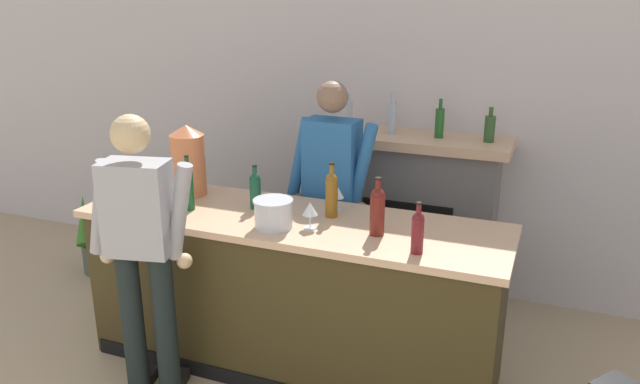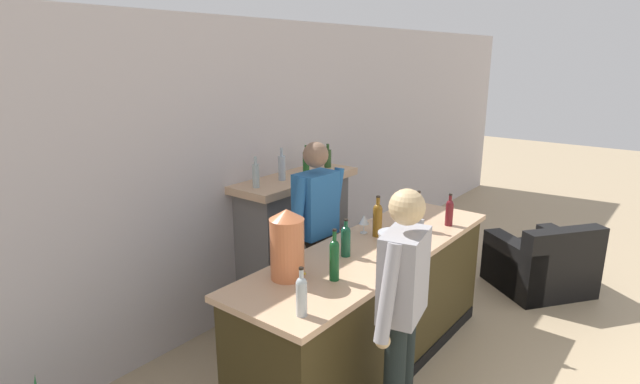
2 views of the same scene
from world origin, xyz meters
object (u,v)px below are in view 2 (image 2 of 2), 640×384
(person_bartender, at_px, (316,234))
(copper_dispenser, at_px, (287,244))
(wine_glass_by_dispenser, at_px, (364,220))
(fireplace_stone, at_px, (295,238))
(wine_bottle_merlot_tall, at_px, (346,240))
(wine_bottle_chardonnay_pale, at_px, (334,258))
(armchair_black, at_px, (543,267))
(wine_bottle_rose_blush, at_px, (378,218))
(wine_bottle_burgundy_dark, at_px, (449,211))
(ice_bucket_steel, at_px, (393,243))
(wine_glass_mid_counter, at_px, (400,230))
(wine_bottle_riesling_slim, at_px, (302,294))
(person_customer, at_px, (401,313))
(wine_bottle_port_short, at_px, (417,212))

(person_bartender, relative_size, copper_dispenser, 3.72)
(wine_glass_by_dispenser, bearing_deg, fireplace_stone, 74.77)
(wine_bottle_merlot_tall, distance_m, wine_bottle_chardonnay_pale, 0.41)
(fireplace_stone, bearing_deg, armchair_black, -47.71)
(wine_bottle_merlot_tall, xyz_separation_m, wine_glass_by_dispenser, (0.49, 0.16, -0.01))
(person_bartender, xyz_separation_m, wine_bottle_rose_blush, (0.18, -0.49, 0.19))
(wine_bottle_burgundy_dark, bearing_deg, person_bartender, 133.43)
(ice_bucket_steel, xyz_separation_m, wine_bottle_chardonnay_pale, (-0.62, 0.08, 0.07))
(fireplace_stone, xyz_separation_m, wine_bottle_rose_blush, (-0.26, -1.10, 0.50))
(wine_bottle_merlot_tall, bearing_deg, wine_glass_by_dispenser, 18.21)
(wine_bottle_burgundy_dark, height_order, wine_glass_mid_counter, wine_bottle_burgundy_dark)
(copper_dispenser, height_order, wine_bottle_burgundy_dark, copper_dispenser)
(armchair_black, relative_size, wine_bottle_chardonnay_pale, 3.39)
(copper_dispenser, bearing_deg, armchair_black, -16.13)
(wine_bottle_riesling_slim, distance_m, wine_glass_by_dispenser, 1.42)
(fireplace_stone, height_order, wine_glass_mid_counter, fireplace_stone)
(wine_bottle_riesling_slim, bearing_deg, wine_glass_mid_counter, 4.91)
(fireplace_stone, distance_m, wine_glass_by_dispenser, 1.12)
(person_customer, xyz_separation_m, copper_dispenser, (-0.16, 0.76, 0.31))
(wine_bottle_burgundy_dark, bearing_deg, armchair_black, -19.00)
(ice_bucket_steel, distance_m, wine_bottle_merlot_tall, 0.36)
(person_customer, relative_size, wine_bottle_rose_blush, 5.07)
(person_customer, xyz_separation_m, wine_bottle_rose_blush, (0.86, 0.71, 0.22))
(person_bartender, distance_m, wine_glass_by_dispenser, 0.43)
(wine_glass_by_dispenser, bearing_deg, wine_bottle_chardonnay_pale, -158.81)
(wine_glass_by_dispenser, bearing_deg, wine_bottle_rose_blush, -86.28)
(wine_bottle_rose_blush, distance_m, wine_bottle_port_short, 0.38)
(wine_bottle_riesling_slim, height_order, wine_glass_by_dispenser, wine_bottle_riesling_slim)
(armchair_black, bearing_deg, wine_glass_mid_counter, 163.69)
(armchair_black, height_order, wine_bottle_rose_blush, wine_bottle_rose_blush)
(wine_bottle_port_short, distance_m, wine_glass_by_dispenser, 0.46)
(fireplace_stone, distance_m, wine_bottle_chardonnay_pale, 1.80)
(armchair_black, xyz_separation_m, copper_dispenser, (-3.05, 0.88, 0.98))
(person_bartender, distance_m, wine_bottle_merlot_tall, 0.63)
(copper_dispenser, relative_size, wine_bottle_chardonnay_pale, 1.35)
(ice_bucket_steel, distance_m, wine_glass_mid_counter, 0.22)
(person_customer, distance_m, wine_glass_mid_counter, 0.97)
(wine_bottle_rose_blush, distance_m, wine_glass_by_dispenser, 0.13)
(fireplace_stone, bearing_deg, wine_bottle_chardonnay_pale, -130.58)
(wine_bottle_rose_blush, bearing_deg, wine_glass_by_dispenser, 93.72)
(wine_bottle_merlot_tall, xyz_separation_m, wine_bottle_rose_blush, (0.49, 0.04, 0.02))
(fireplace_stone, height_order, wine_bottle_port_short, fireplace_stone)
(wine_bottle_chardonnay_pale, xyz_separation_m, wine_glass_by_dispenser, (0.86, 0.33, -0.04))
(ice_bucket_steel, bearing_deg, wine_bottle_chardonnay_pale, 172.52)
(person_customer, xyz_separation_m, wine_bottle_chardonnay_pale, (-0.00, 0.50, 0.22))
(fireplace_stone, xyz_separation_m, armchair_black, (1.76, -1.94, -0.39))
(wine_bottle_merlot_tall, distance_m, wine_glass_mid_counter, 0.49)
(person_customer, distance_m, wine_bottle_port_short, 1.33)
(wine_bottle_rose_blush, bearing_deg, wine_bottle_port_short, -27.77)
(wine_bottle_burgundy_dark, distance_m, wine_bottle_rose_blush, 0.70)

